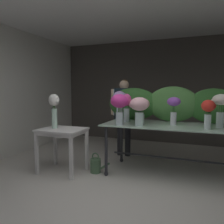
{
  "coord_description": "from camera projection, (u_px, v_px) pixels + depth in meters",
  "views": [
    {
      "loc": [
        0.99,
        -2.21,
        1.41
      ],
      "look_at": [
        -0.38,
        1.3,
        1.04
      ],
      "focal_mm": 36.09,
      "sensor_mm": 36.0,
      "label": 1
    }
  ],
  "objects": [
    {
      "name": "vase_scarlet_tulips",
      "position": [
        208.0,
        111.0,
        3.2
      ],
      "size": [
        0.2,
        0.19,
        0.42
      ],
      "color": "silver",
      "rests_on": "display_table_glass"
    },
    {
      "name": "vase_fuchsia_dahlias",
      "position": [
        127.0,
        106.0,
        3.92
      ],
      "size": [
        0.19,
        0.17,
        0.49
      ],
      "color": "silver",
      "rests_on": "display_table_glass"
    },
    {
      "name": "wall_back",
      "position": [
        161.0,
        92.0,
        6.07
      ],
      "size": [
        5.63,
        0.12,
        2.73
      ],
      "primitive_type": "cube",
      "color": "#4C4742",
      "rests_on": "ground"
    },
    {
      "name": "vase_peach_peonies",
      "position": [
        140.0,
        107.0,
        3.78
      ],
      "size": [
        0.31,
        0.31,
        0.43
      ],
      "color": "silver",
      "rests_on": "display_table_glass"
    },
    {
      "name": "vase_lilac_carnations",
      "position": [
        120.0,
        101.0,
        4.15
      ],
      "size": [
        0.27,
        0.24,
        0.54
      ],
      "color": "silver",
      "rests_on": "display_table_glass"
    },
    {
      "name": "vase_blush_hydrangea",
      "position": [
        139.0,
        107.0,
        3.5
      ],
      "size": [
        0.32,
        0.3,
        0.45
      ],
      "color": "silver",
      "rests_on": "display_table_glass"
    },
    {
      "name": "ceiling_slab",
      "position": [
        145.0,
        14.0,
        4.1
      ],
      "size": [
        5.75,
        4.06,
        0.12
      ],
      "primitive_type": "cube",
      "color": "silver",
      "rests_on": "wall_back"
    },
    {
      "name": "vase_ivory_stock",
      "position": [
        220.0,
        106.0,
        3.32
      ],
      "size": [
        0.26,
        0.24,
        0.5
      ],
      "color": "silver",
      "rests_on": "display_table_glass"
    },
    {
      "name": "display_table_glass",
      "position": [
        169.0,
        131.0,
        3.67
      ],
      "size": [
        2.11,
        0.98,
        0.86
      ],
      "color": "#B5D4BE",
      "rests_on": "ground"
    },
    {
      "name": "side_table_white",
      "position": [
        62.0,
        135.0,
        3.84
      ],
      "size": [
        0.75,
        0.6,
        0.75
      ],
      "color": "white",
      "rests_on": "ground"
    },
    {
      "name": "watering_can",
      "position": [
        96.0,
        165.0,
        3.85
      ],
      "size": [
        0.35,
        0.18,
        0.34
      ],
      "color": "#4C704C",
      "rests_on": "ground"
    },
    {
      "name": "wall_left",
      "position": [
        26.0,
        92.0,
        5.26
      ],
      "size": [
        0.12,
        4.06,
        2.73
      ],
      "primitive_type": "cube",
      "color": "silver",
      "rests_on": "ground"
    },
    {
      "name": "vase_magenta_snapdragons",
      "position": [
        119.0,
        104.0,
        3.57
      ],
      "size": [
        0.3,
        0.28,
        0.5
      ],
      "color": "silver",
      "rests_on": "display_table_glass"
    },
    {
      "name": "florist",
      "position": [
        124.0,
        109.0,
        4.79
      ],
      "size": [
        0.59,
        0.24,
        1.63
      ],
      "color": "#232328",
      "rests_on": "ground"
    },
    {
      "name": "foliage_backdrop",
      "position": [
        165.0,
        104.0,
        4.02
      ],
      "size": [
        2.26,
        0.29,
        0.62
      ],
      "color": "#2D6028",
      "rests_on": "display_table_glass"
    },
    {
      "name": "vase_violet_anemones",
      "position": [
        174.0,
        107.0,
        3.58
      ],
      "size": [
        0.21,
        0.21,
        0.45
      ],
      "color": "silver",
      "rests_on": "display_table_glass"
    },
    {
      "name": "ground_plane",
      "position": [
        143.0,
        163.0,
        4.37
      ],
      "size": [
        8.67,
        8.67,
        0.0
      ],
      "primitive_type": "plane",
      "color": "beige"
    },
    {
      "name": "vase_white_roses_tall",
      "position": [
        54.0,
        107.0,
        3.85
      ],
      "size": [
        0.22,
        0.19,
        0.59
      ],
      "color": "silver",
      "rests_on": "side_table_white"
    }
  ]
}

